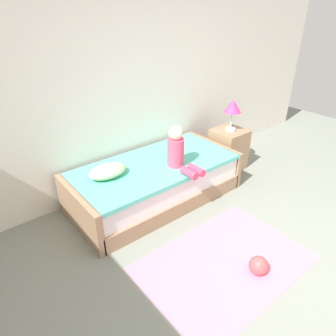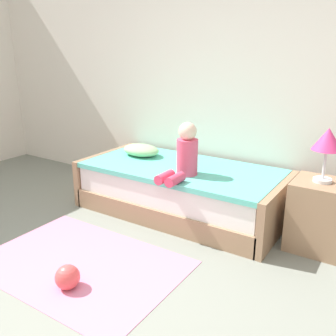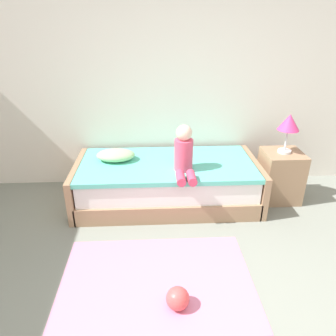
# 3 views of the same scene
# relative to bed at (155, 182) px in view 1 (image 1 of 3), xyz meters

# --- Properties ---
(ground_plane) EXTENTS (9.20, 9.20, 0.00)m
(ground_plane) POSITION_rel_bed_xyz_m (0.25, -2.00, -0.25)
(ground_plane) COLOR gray
(wall_rear) EXTENTS (7.20, 0.10, 2.90)m
(wall_rear) POSITION_rel_bed_xyz_m (0.25, 0.60, 1.20)
(wall_rear) COLOR silver
(wall_rear) RESTS_ON ground
(bed) EXTENTS (2.11, 1.00, 0.50)m
(bed) POSITION_rel_bed_xyz_m (0.00, 0.00, 0.00)
(bed) COLOR #997556
(bed) RESTS_ON ground
(nightstand) EXTENTS (0.44, 0.44, 0.60)m
(nightstand) POSITION_rel_bed_xyz_m (1.35, -0.01, 0.05)
(nightstand) COLOR #997556
(nightstand) RESTS_ON ground
(table_lamp) EXTENTS (0.24, 0.24, 0.45)m
(table_lamp) POSITION_rel_bed_xyz_m (1.35, -0.01, 0.69)
(table_lamp) COLOR silver
(table_lamp) RESTS_ON nightstand
(child_figure) EXTENTS (0.20, 0.51, 0.50)m
(child_figure) POSITION_rel_bed_xyz_m (0.17, -0.23, 0.46)
(child_figure) COLOR #E04C6B
(child_figure) RESTS_ON bed
(pillow) EXTENTS (0.44, 0.30, 0.13)m
(pillow) POSITION_rel_bed_xyz_m (-0.59, 0.10, 0.32)
(pillow) COLOR #99CC8C
(pillow) RESTS_ON bed
(toy_ball) EXTENTS (0.18, 0.18, 0.18)m
(toy_ball) POSITION_rel_bed_xyz_m (0.00, -1.57, -0.16)
(toy_ball) COLOR #E54C4C
(toy_ball) RESTS_ON ground
(area_rug) EXTENTS (1.60, 1.10, 0.01)m
(area_rug) POSITION_rel_bed_xyz_m (-0.15, -1.30, -0.24)
(area_rug) COLOR pink
(area_rug) RESTS_ON ground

